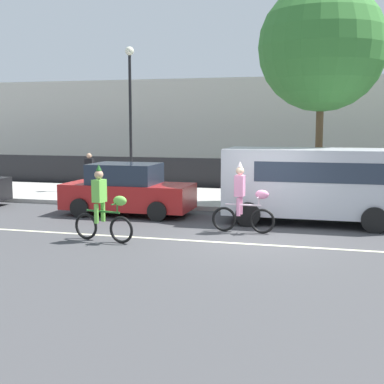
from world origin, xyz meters
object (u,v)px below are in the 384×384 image
(parade_cyclist_pink, at_px, (244,201))
(parked_van_silver, at_px, (315,180))
(parked_car_red, at_px, (127,190))
(street_lamp_post, at_px, (130,97))
(pedestrian_onlooker, at_px, (89,173))
(parade_cyclist_lime, at_px, (103,208))

(parade_cyclist_pink, height_order, parked_van_silver, parked_van_silver)
(parked_car_red, bearing_deg, parked_van_silver, 0.32)
(street_lamp_post, relative_size, pedestrian_onlooker, 3.62)
(parade_cyclist_lime, relative_size, parade_cyclist_pink, 1.00)
(parade_cyclist_pink, distance_m, parked_van_silver, 2.59)
(parked_car_red, distance_m, street_lamp_post, 6.31)
(parade_cyclist_lime, bearing_deg, parked_car_red, 103.35)
(parked_van_silver, bearing_deg, street_lamp_post, 146.73)
(parade_cyclist_pink, xyz_separation_m, pedestrian_onlooker, (-6.81, 4.74, 0.17))
(parade_cyclist_lime, distance_m, parked_van_silver, 6.26)
(parked_car_red, relative_size, street_lamp_post, 0.70)
(pedestrian_onlooker, bearing_deg, parked_car_red, -46.80)
(parade_cyclist_pink, height_order, parked_car_red, parade_cyclist_pink)
(parked_car_red, height_order, pedestrian_onlooker, pedestrian_onlooker)
(parade_cyclist_pink, distance_m, pedestrian_onlooker, 8.30)
(parked_car_red, height_order, street_lamp_post, street_lamp_post)
(parade_cyclist_pink, bearing_deg, parade_cyclist_lime, -147.99)
(parade_cyclist_pink, distance_m, parked_car_red, 4.46)
(parked_van_silver, xyz_separation_m, street_lamp_post, (-7.71, 5.06, 2.71))
(parade_cyclist_lime, xyz_separation_m, parked_car_red, (-0.90, 3.80, -0.06))
(pedestrian_onlooker, bearing_deg, parade_cyclist_lime, -61.53)
(parade_cyclist_lime, height_order, pedestrian_onlooker, parade_cyclist_lime)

